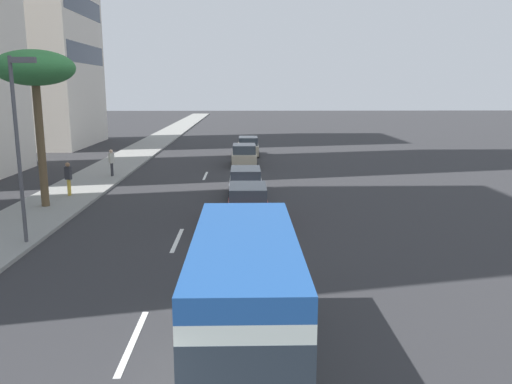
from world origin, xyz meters
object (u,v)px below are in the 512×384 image
minibus_lead (245,297)px  car_fifth (246,182)px  car_fourth (248,147)px  pedestrian_mid_block (112,161)px  car_third (248,205)px  car_second (244,155)px  palm_tree (35,71)px  pedestrian_by_tree (68,177)px  street_lamp (19,130)px

minibus_lead → car_fifth: size_ratio=1.41×
car_fourth → pedestrian_mid_block: size_ratio=2.40×
car_third → car_fourth: size_ratio=1.01×
car_second → car_fourth: bearing=-3.5°
car_second → pedestrian_mid_block: (-5.57, 8.75, 0.36)m
car_fourth → car_second: bearing=176.5°
pedestrian_mid_block → car_fifth: bearing=94.0°
palm_tree → pedestrian_by_tree: bearing=-7.5°
car_third → street_lamp: street_lamp is taller
car_fifth → palm_tree: (-3.06, 9.89, 5.93)m
palm_tree → street_lamp: 6.69m
minibus_lead → street_lamp: 12.37m
palm_tree → car_third: bearing=-106.2°
minibus_lead → street_lamp: bearing=42.6°
car_fifth → pedestrian_mid_block: bearing=57.0°
car_third → car_fourth: (22.94, -0.20, -0.02)m
palm_tree → street_lamp: size_ratio=1.09×
car_fifth → pedestrian_by_tree: 9.58m
car_second → palm_tree: bearing=145.6°
pedestrian_mid_block → car_second: bearing=159.4°
minibus_lead → pedestrian_by_tree: bearing=28.5°
minibus_lead → car_fifth: bearing=-0.2°
car_second → pedestrian_by_tree: size_ratio=2.45×
car_third → palm_tree: size_ratio=0.57×
car_second → pedestrian_mid_block: 10.38m
car_fourth → palm_tree: palm_tree is taller
car_fifth → car_second: bearing=0.3°
car_fifth → street_lamp: size_ratio=0.64×
street_lamp → car_second: bearing=-21.8°
car_fourth → pedestrian_by_tree: size_ratio=2.35×
street_lamp → minibus_lead: bearing=-137.4°
minibus_lead → car_third: 12.05m
street_lamp → car_third: bearing=-69.2°
car_fourth → pedestrian_by_tree: 20.09m
minibus_lead → car_fourth: minibus_lead is taller
car_fifth → street_lamp: street_lamp is taller
car_third → street_lamp: (-3.15, 8.32, 3.56)m
car_second → car_third: 17.24m
pedestrian_mid_block → palm_tree: bearing=29.9°
car_second → palm_tree: (-14.34, 9.82, 5.89)m
car_third → pedestrian_mid_block: pedestrian_mid_block is taller
minibus_lead → car_third: size_ratio=1.45×
pedestrian_mid_block → palm_tree: size_ratio=0.24×
car_third → pedestrian_mid_block: 14.68m
car_fifth → street_lamp: 12.81m
minibus_lead → car_second: 29.28m
car_third → palm_tree: palm_tree is taller
car_fifth → pedestrian_by_tree: (-0.53, 9.56, 0.42)m
car_third → car_fifth: size_ratio=0.97×
car_third → car_fourth: bearing=-0.5°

